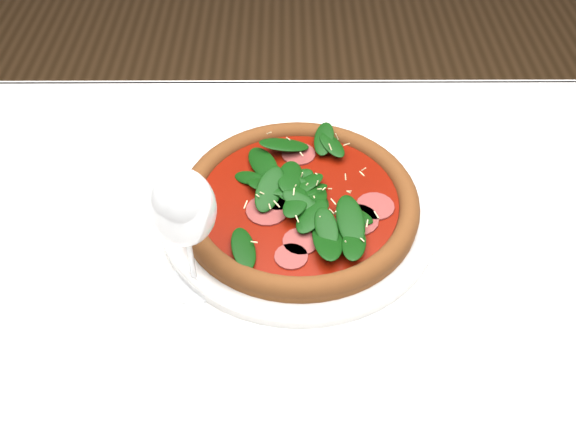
{
  "coord_description": "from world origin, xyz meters",
  "views": [
    {
      "loc": [
        -0.05,
        -0.5,
        1.37
      ],
      "look_at": [
        -0.05,
        0.07,
        0.77
      ],
      "focal_mm": 40.0,
      "sensor_mm": 36.0,
      "label": 1
    }
  ],
  "objects": [
    {
      "name": "dining_table",
      "position": [
        0.0,
        0.0,
        0.65
      ],
      "size": [
        1.21,
        0.81,
        0.75
      ],
      "color": "silver",
      "rests_on": "ground"
    },
    {
      "name": "wine_glass",
      "position": [
        -0.16,
        -0.02,
        0.88
      ],
      "size": [
        0.07,
        0.07,
        0.18
      ],
      "color": "white",
      "rests_on": "dining_table"
    },
    {
      "name": "pizza",
      "position": [
        -0.03,
        0.09,
        0.78
      ],
      "size": [
        0.41,
        0.41,
        0.04
      ],
      "rotation": [
        0.0,
        0.0,
        -0.38
      ],
      "color": "brown",
      "rests_on": "plate"
    },
    {
      "name": "plate",
      "position": [
        -0.03,
        0.09,
        0.76
      ],
      "size": [
        0.36,
        0.36,
        0.02
      ],
      "color": "silver",
      "rests_on": "dining_table"
    }
  ]
}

